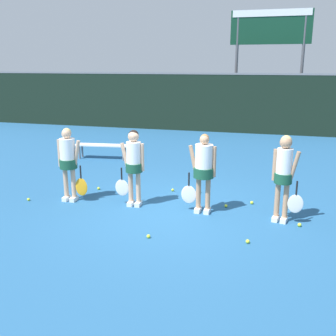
{
  "coord_description": "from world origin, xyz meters",
  "views": [
    {
      "loc": [
        2.01,
        -7.44,
        2.97
      ],
      "look_at": [
        -0.06,
        0.05,
        0.89
      ],
      "focal_mm": 42.0,
      "sensor_mm": 36.0,
      "label": 1
    }
  ],
  "objects_px": {
    "player_2": "(203,167)",
    "tennis_ball_6": "(277,204)",
    "tennis_ball_4": "(148,236)",
    "tennis_ball_9": "(248,241)",
    "player_3": "(284,171)",
    "tennis_ball_2": "(173,190)",
    "tennis_ball_0": "(29,199)",
    "tennis_ball_3": "(226,206)",
    "player_0": "(68,159)",
    "tennis_ball_10": "(252,203)",
    "tennis_ball_8": "(200,192)",
    "scoreboard": "(270,37)",
    "player_1": "(134,161)",
    "tennis_ball_5": "(299,225)",
    "tennis_ball_7": "(99,188)",
    "bench_courtside": "(102,146)"
  },
  "relations": [
    {
      "from": "tennis_ball_3",
      "to": "tennis_ball_10",
      "type": "bearing_deg",
      "value": 33.79
    },
    {
      "from": "scoreboard",
      "to": "tennis_ball_5",
      "type": "bearing_deg",
      "value": -84.88
    },
    {
      "from": "player_3",
      "to": "tennis_ball_6",
      "type": "xyz_separation_m",
      "value": [
        -0.07,
        0.84,
        -0.97
      ]
    },
    {
      "from": "scoreboard",
      "to": "tennis_ball_3",
      "type": "bearing_deg",
      "value": -92.06
    },
    {
      "from": "bench_courtside",
      "to": "tennis_ball_5",
      "type": "height_order",
      "value": "bench_courtside"
    },
    {
      "from": "player_3",
      "to": "tennis_ball_0",
      "type": "xyz_separation_m",
      "value": [
        -5.42,
        -0.3,
        -0.97
      ]
    },
    {
      "from": "tennis_ball_4",
      "to": "tennis_ball_2",
      "type": "bearing_deg",
      "value": 95.54
    },
    {
      "from": "player_2",
      "to": "tennis_ball_7",
      "type": "relative_size",
      "value": 24.25
    },
    {
      "from": "bench_courtside",
      "to": "player_2",
      "type": "xyz_separation_m",
      "value": [
        3.97,
        -3.78,
        0.56
      ]
    },
    {
      "from": "tennis_ball_4",
      "to": "tennis_ball_9",
      "type": "height_order",
      "value": "tennis_ball_9"
    },
    {
      "from": "bench_courtside",
      "to": "player_1",
      "type": "xyz_separation_m",
      "value": [
        2.48,
        -3.77,
        0.58
      ]
    },
    {
      "from": "tennis_ball_3",
      "to": "tennis_ball_10",
      "type": "xyz_separation_m",
      "value": [
        0.52,
        0.35,
        0.0
      ]
    },
    {
      "from": "player_2",
      "to": "tennis_ball_8",
      "type": "relative_size",
      "value": 23.53
    },
    {
      "from": "player_0",
      "to": "player_3",
      "type": "relative_size",
      "value": 0.97
    },
    {
      "from": "tennis_ball_3",
      "to": "tennis_ball_5",
      "type": "xyz_separation_m",
      "value": [
        1.46,
        -0.65,
        0.0
      ]
    },
    {
      "from": "player_3",
      "to": "tennis_ball_0",
      "type": "distance_m",
      "value": 5.51
    },
    {
      "from": "tennis_ball_4",
      "to": "tennis_ball_9",
      "type": "distance_m",
      "value": 1.72
    },
    {
      "from": "tennis_ball_0",
      "to": "tennis_ball_6",
      "type": "bearing_deg",
      "value": 12.08
    },
    {
      "from": "player_3",
      "to": "tennis_ball_5",
      "type": "height_order",
      "value": "player_3"
    },
    {
      "from": "player_2",
      "to": "tennis_ball_6",
      "type": "xyz_separation_m",
      "value": [
        1.48,
        0.77,
        -0.93
      ]
    },
    {
      "from": "tennis_ball_0",
      "to": "player_2",
      "type": "bearing_deg",
      "value": 5.47
    },
    {
      "from": "bench_courtside",
      "to": "tennis_ball_5",
      "type": "bearing_deg",
      "value": -41.51
    },
    {
      "from": "tennis_ball_3",
      "to": "tennis_ball_6",
      "type": "height_order",
      "value": "tennis_ball_3"
    },
    {
      "from": "tennis_ball_5",
      "to": "tennis_ball_3",
      "type": "bearing_deg",
      "value": 155.94
    },
    {
      "from": "tennis_ball_0",
      "to": "tennis_ball_8",
      "type": "distance_m",
      "value": 3.9
    },
    {
      "from": "tennis_ball_0",
      "to": "tennis_ball_2",
      "type": "height_order",
      "value": "same"
    },
    {
      "from": "player_2",
      "to": "tennis_ball_4",
      "type": "distance_m",
      "value": 1.89
    },
    {
      "from": "player_0",
      "to": "tennis_ball_10",
      "type": "bearing_deg",
      "value": 8.9
    },
    {
      "from": "tennis_ball_4",
      "to": "tennis_ball_6",
      "type": "distance_m",
      "value": 3.14
    },
    {
      "from": "scoreboard",
      "to": "player_0",
      "type": "bearing_deg",
      "value": -108.1
    },
    {
      "from": "bench_courtside",
      "to": "tennis_ball_6",
      "type": "xyz_separation_m",
      "value": [
        5.45,
        -3.0,
        -0.37
      ]
    },
    {
      "from": "player_2",
      "to": "player_3",
      "type": "relative_size",
      "value": 0.97
    },
    {
      "from": "tennis_ball_7",
      "to": "tennis_ball_10",
      "type": "bearing_deg",
      "value": -0.64
    },
    {
      "from": "player_0",
      "to": "tennis_ball_3",
      "type": "height_order",
      "value": "player_0"
    },
    {
      "from": "tennis_ball_5",
      "to": "tennis_ball_10",
      "type": "distance_m",
      "value": 1.38
    },
    {
      "from": "player_0",
      "to": "tennis_ball_7",
      "type": "distance_m",
      "value": 1.29
    },
    {
      "from": "tennis_ball_4",
      "to": "tennis_ball_6",
      "type": "bearing_deg",
      "value": 46.39
    },
    {
      "from": "scoreboard",
      "to": "tennis_ball_4",
      "type": "relative_size",
      "value": 79.98
    },
    {
      "from": "player_1",
      "to": "player_2",
      "type": "relative_size",
      "value": 1.01
    },
    {
      "from": "tennis_ball_2",
      "to": "tennis_ball_5",
      "type": "height_order",
      "value": "tennis_ball_5"
    },
    {
      "from": "tennis_ball_3",
      "to": "player_0",
      "type": "bearing_deg",
      "value": -172.22
    },
    {
      "from": "player_3",
      "to": "tennis_ball_4",
      "type": "xyz_separation_m",
      "value": [
        -2.23,
        -1.43,
        -0.97
      ]
    },
    {
      "from": "player_0",
      "to": "player_1",
      "type": "xyz_separation_m",
      "value": [
        1.48,
        0.08,
        0.02
      ]
    },
    {
      "from": "tennis_ball_0",
      "to": "tennis_ball_9",
      "type": "height_order",
      "value": "tennis_ball_9"
    },
    {
      "from": "tennis_ball_4",
      "to": "player_2",
      "type": "bearing_deg",
      "value": 65.55
    },
    {
      "from": "player_3",
      "to": "tennis_ball_0",
      "type": "bearing_deg",
      "value": -164.94
    },
    {
      "from": "bench_courtside",
      "to": "tennis_ball_6",
      "type": "distance_m",
      "value": 6.24
    },
    {
      "from": "tennis_ball_2",
      "to": "tennis_ball_3",
      "type": "bearing_deg",
      "value": -28.68
    },
    {
      "from": "scoreboard",
      "to": "tennis_ball_3",
      "type": "relative_size",
      "value": 78.88
    },
    {
      "from": "tennis_ball_6",
      "to": "tennis_ball_10",
      "type": "bearing_deg",
      "value": -176.26
    }
  ]
}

